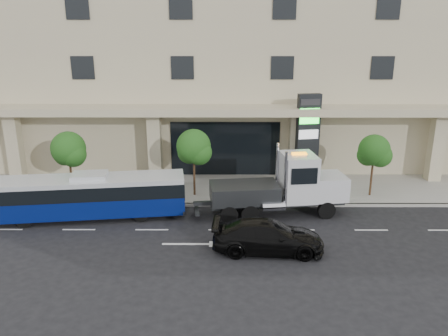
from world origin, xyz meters
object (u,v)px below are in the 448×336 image
object	(u,v)px
city_bus	(91,195)
signage_pylon	(307,139)
black_sedan	(268,236)
tow_truck	(284,187)

from	to	relation	value
city_bus	signage_pylon	xyz separation A→B (m)	(13.39, 5.93, 1.96)
city_bus	black_sedan	world-z (taller)	city_bus
city_bus	tow_truck	xyz separation A→B (m)	(11.18, 0.61, 0.31)
city_bus	signage_pylon	distance (m)	14.78
tow_truck	signage_pylon	bearing A→B (deg)	60.61
city_bus	black_sedan	distance (m)	10.63
tow_truck	signage_pylon	distance (m)	5.99
tow_truck	black_sedan	xyz separation A→B (m)	(-1.37, -4.68, -0.90)
black_sedan	signage_pylon	world-z (taller)	signage_pylon
signage_pylon	black_sedan	bearing A→B (deg)	-119.84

